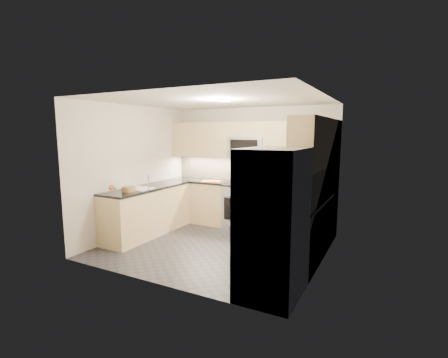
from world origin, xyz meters
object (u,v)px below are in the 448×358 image
gas_range (245,206)px  cutting_board (211,181)px  microwave (248,146)px  refrigerator (273,223)px  fruit_basket (129,189)px  utensil_bowl (303,184)px

gas_range → cutting_board: size_ratio=2.31×
gas_range → cutting_board: bearing=-173.1°
microwave → cutting_board: 1.09m
refrigerator → fruit_basket: 2.98m
gas_range → cutting_board: (-0.75, -0.09, 0.49)m
gas_range → utensil_bowl: utensil_bowl is taller
utensil_bowl → fruit_basket: bearing=-146.1°
refrigerator → utensil_bowl: refrigerator is taller
microwave → gas_range: bearing=-90.0°
gas_range → microwave: (0.00, 0.12, 1.24)m
cutting_board → fruit_basket: (-0.71, -1.71, 0.04)m
microwave → utensil_bowl: 1.39m
fruit_basket → microwave: bearing=52.9°
refrigerator → utensil_bowl: size_ratio=6.56×
gas_range → microwave: microwave is taller
cutting_board → fruit_basket: bearing=-112.5°
microwave → refrigerator: microwave is taller
cutting_board → microwave: bearing=16.0°
microwave → cutting_board: bearing=-164.0°
fruit_basket → utensil_bowl: bearing=33.9°
cutting_board → fruit_basket: 1.85m
gas_range → cutting_board: 0.90m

